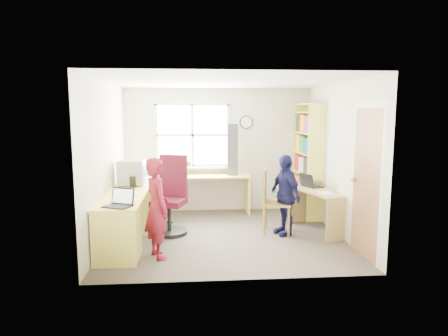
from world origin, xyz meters
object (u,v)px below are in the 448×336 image
Objects in this scene: cd_tower at (233,150)px; person_green at (166,194)px; l_desk at (139,214)px; right_desk at (318,201)px; bookshelf at (307,163)px; crt_monitor at (132,172)px; swivel_chair at (171,200)px; wooden_chair at (272,199)px; laptop_left at (120,202)px; person_navy at (285,195)px; potted_plant at (187,168)px; person_red at (157,208)px.

cd_tower is 0.89× the size of person_green.
l_desk is 2.27× the size of right_desk.
bookshelf reaches higher than cd_tower.
swivel_chair is at bearing -17.85° from crt_monitor.
swivel_chair is (0.45, 0.55, 0.08)m from l_desk.
cd_tower is (-0.51, 1.31, 0.68)m from wooden_chair.
laptop_left is at bearing -96.23° from swivel_chair.
laptop_left is at bearing -85.60° from person_navy.
crt_monitor is at bearing 117.52° from laptop_left.
potted_plant is (0.70, 1.78, 0.43)m from l_desk.
bookshelf reaches higher than right_desk.
bookshelf is 3.35m from person_red.
person_red is at bearing 43.51° from laptop_left.
swivel_chair reaches higher than crt_monitor.
bookshelf is 2.03× the size of wooden_chair.
swivel_chair is at bearing -116.81° from person_navy.
person_navy is (1.81, -0.25, 0.10)m from swivel_chair.
potted_plant is 0.20× the size of person_red.
person_navy reaches higher than wooden_chair.
crt_monitor reaches higher than person_green.
person_red is at bearing -78.07° from swivel_chair.
laptop_left is (-2.21, -1.14, 0.24)m from wooden_chair.
laptop_left is 1.78m from person_green.
l_desk is 0.71m from swivel_chair.
crt_monitor is at bearing -174.71° from wooden_chair.
laptop_left is 0.42× the size of cd_tower.
wooden_chair is 2.34m from crt_monitor.
person_navy is (-0.59, -0.14, 0.14)m from right_desk.
l_desk is 2.86× the size of wooden_chair.
wooden_chair is 0.80× the size of person_navy.
person_green is (0.02, 1.54, -0.13)m from person_red.
crt_monitor is (-0.65, 0.23, 0.42)m from swivel_chair.
bookshelf is at bearing 60.47° from laptop_left.
laptop_left reaches higher than l_desk.
person_navy is at bearing -9.50° from crt_monitor.
potted_plant is at bearing 68.63° from l_desk.
person_navy is at bearing 175.46° from right_desk.
l_desk is 0.82m from laptop_left.
laptop_left is (-3.09, -2.21, -0.20)m from bookshelf.
potted_plant is 0.25× the size of person_green.
person_red reaches higher than laptop_left.
person_green is at bearing 176.81° from wooden_chair.
bookshelf is at bearing 130.43° from person_navy.
person_red is 1.55m from person_green.
swivel_chair is at bearing 159.72° from right_desk.
wooden_chair reaches higher than laptop_left.
l_desk is at bearing 4.95° from person_red.
crt_monitor reaches higher than wooden_chair.
l_desk is 7.13× the size of laptop_left.
cd_tower reaches higher than crt_monitor.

